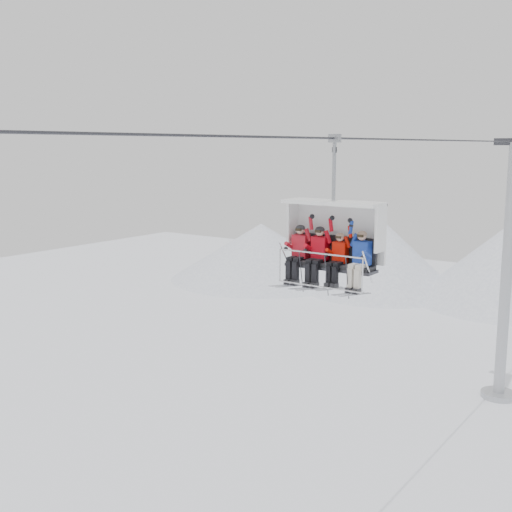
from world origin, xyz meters
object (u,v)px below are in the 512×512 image
Objects in this scene: skier_far_left at (299,251)px; lift_tower_right at (505,291)px; skier_center_right at (338,257)px; skier_far_right at (360,258)px; skier_center_left at (318,253)px; chairlift_carrier at (335,234)px.

lift_tower_right is at bearing 87.06° from skier_far_left.
skier_far_left reaches higher than skier_center_right.
skier_far_left is 1.87m from skier_far_right.
lift_tower_right is 19.16m from skier_center_left.
lift_tower_right reaches higher than skier_far_right.
chairlift_carrier is at bearing 130.58° from skier_center_right.
lift_tower_right is at bearing 90.86° from skier_center_right.
lift_tower_right is 7.98× the size of skier_far_right.
lift_tower_right is 19.18m from skier_far_left.
skier_far_right reaches higher than skier_center_right.
chairlift_carrier is 2.31× the size of skier_center_left.
chairlift_carrier is 1.10m from skier_far_right.
skier_center_left is (-0.34, -0.31, -0.51)m from chairlift_carrier.
skier_center_left is at bearing -91.04° from lift_tower_right.
lift_tower_right is 19.16m from skier_center_right.
lift_tower_right is at bearing 92.82° from skier_far_right.
skier_far_left is 1.00× the size of skier_center_left.
skier_far_left is 1.24m from skier_center_right.
skier_center_left is 1.02× the size of skier_center_right.
skier_center_right is at bearing -89.14° from lift_tower_right.
lift_tower_right is 3.38× the size of chairlift_carrier.
skier_far_left is 1.02× the size of skier_center_right.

